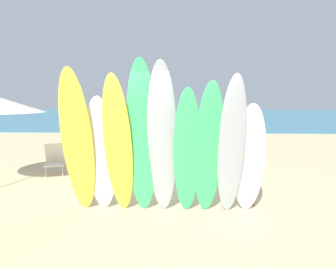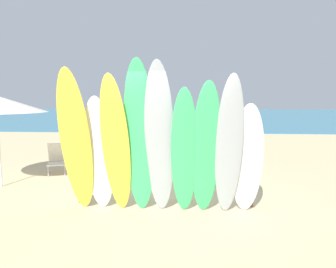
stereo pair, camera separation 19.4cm
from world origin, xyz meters
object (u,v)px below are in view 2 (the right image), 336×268
(surfboard_white_1, at_px, (99,154))
(surfboard_green_3, at_px, (139,139))
(surfboard_yellow_0, at_px, (76,143))
(beach_chair_red, at_px, (57,158))
(distant_boat, at_px, (92,124))
(beachgoer_photographing, at_px, (110,126))
(surfboard_grey_7, at_px, (229,148))
(surfboard_green_5, at_px, (184,153))
(beachgoer_near_rack, at_px, (184,136))
(surfboard_yellow_2, at_px, (116,146))
(surfboard_grey_4, at_px, (159,140))
(surfboard_green_6, at_px, (206,151))
(beachgoer_midbeach, at_px, (167,124))
(surfboard_white_8, at_px, (247,160))
(surfboard_rack, at_px, (164,178))

(surfboard_white_1, height_order, surfboard_green_3, surfboard_green_3)
(surfboard_yellow_0, bearing_deg, beach_chair_red, 121.52)
(distant_boat, bearing_deg, beachgoer_photographing, -68.26)
(surfboard_green_3, relative_size, surfboard_grey_7, 1.09)
(surfboard_green_5, bearing_deg, surfboard_yellow_0, 179.35)
(surfboard_green_5, bearing_deg, beachgoer_near_rack, 90.83)
(surfboard_green_3, relative_size, beachgoer_near_rack, 1.83)
(surfboard_yellow_2, distance_m, beachgoer_photographing, 7.03)
(surfboard_grey_4, distance_m, surfboard_grey_7, 1.19)
(surfboard_grey_7, bearing_deg, beachgoer_photographing, 119.38)
(surfboard_green_6, bearing_deg, surfboard_yellow_2, 175.92)
(beachgoer_midbeach, bearing_deg, surfboard_yellow_0, 94.30)
(beachgoer_near_rack, bearing_deg, surfboard_white_1, 57.49)
(surfboard_green_5, relative_size, beach_chair_red, 2.81)
(surfboard_white_1, bearing_deg, surfboard_green_3, -10.38)
(surfboard_green_3, bearing_deg, surfboard_grey_4, -4.99)
(surfboard_yellow_0, distance_m, surfboard_white_8, 3.01)
(distant_boat, bearing_deg, surfboard_white_8, -64.07)
(surfboard_green_6, distance_m, beachgoer_near_rack, 4.54)
(beach_chair_red, relative_size, distant_boat, 0.26)
(surfboard_green_5, height_order, beachgoer_midbeach, surfboard_green_5)
(surfboard_grey_4, height_order, beach_chair_red, surfboard_grey_4)
(beachgoer_near_rack, xyz_separation_m, beachgoer_midbeach, (-0.77, 3.36, 0.10))
(surfboard_white_1, distance_m, surfboard_green_5, 1.55)
(surfboard_yellow_0, xyz_separation_m, beachgoer_midbeach, (1.05, 7.86, -0.32))
(beachgoer_photographing, relative_size, beachgoer_midbeach, 0.99)
(surfboard_green_5, relative_size, surfboard_grey_7, 0.92)
(surfboard_green_6, xyz_separation_m, beach_chair_red, (-3.92, 2.90, -0.75))
(beachgoer_photographing, bearing_deg, surfboard_grey_7, 50.82)
(beachgoer_near_rack, xyz_separation_m, distant_boat, (-7.17, 12.77, -0.76))
(surfboard_green_5, bearing_deg, surfboard_rack, 123.54)
(surfboard_grey_4, distance_m, surfboard_green_6, 0.82)
(surfboard_yellow_0, height_order, surfboard_white_1, surfboard_yellow_0)
(surfboard_grey_4, relative_size, distant_boat, 0.86)
(surfboard_yellow_2, relative_size, beach_chair_red, 3.06)
(beachgoer_near_rack, bearing_deg, surfboard_grey_4, 71.58)
(surfboard_green_5, distance_m, surfboard_white_8, 1.11)
(surfboard_grey_7, xyz_separation_m, beachgoer_photographing, (-3.82, 6.83, -0.28))
(surfboard_yellow_0, bearing_deg, beachgoer_midbeach, 84.15)
(surfboard_white_1, relative_size, beachgoer_midbeach, 1.28)
(surfboard_yellow_2, height_order, beachgoer_photographing, surfboard_yellow_2)
(beachgoer_near_rack, distance_m, distant_boat, 14.67)
(surfboard_white_1, height_order, surfboard_white_8, surfboard_white_1)
(surfboard_green_3, height_order, beach_chair_red, surfboard_green_3)
(surfboard_green_3, distance_m, surfboard_grey_4, 0.35)
(surfboard_rack, relative_size, distant_boat, 1.08)
(surfboard_white_8, relative_size, distant_boat, 0.64)
(surfboard_grey_4, bearing_deg, beachgoer_photographing, 113.35)
(beachgoer_near_rack, xyz_separation_m, beachgoer_photographing, (-2.99, 2.29, 0.08))
(surfboard_yellow_0, distance_m, surfboard_yellow_2, 0.71)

